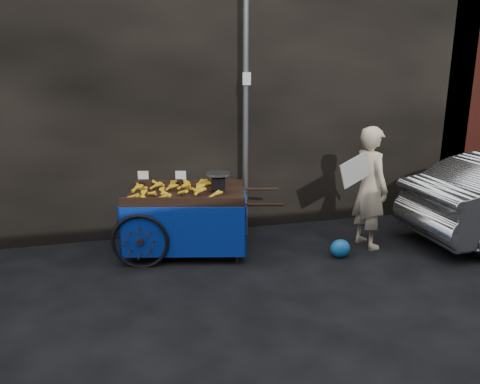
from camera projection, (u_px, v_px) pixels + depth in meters
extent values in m
plane|color=black|center=(250.00, 269.00, 6.13)|extent=(80.00, 80.00, 0.00)
cube|color=black|center=(148.00, 71.00, 7.65)|extent=(11.00, 2.00, 5.00)
cube|color=#591E14|center=(480.00, 70.00, 9.27)|extent=(3.00, 2.00, 5.00)
cylinder|color=slate|center=(246.00, 106.00, 6.89)|extent=(0.08, 0.08, 4.00)
cube|color=white|center=(247.00, 79.00, 6.74)|extent=(0.12, 0.02, 0.18)
cube|color=black|center=(186.00, 197.00, 6.53)|extent=(1.83, 1.39, 0.06)
cube|color=black|center=(189.00, 183.00, 6.97)|extent=(1.59, 0.44, 0.10)
cube|color=black|center=(182.00, 201.00, 6.05)|extent=(1.59, 0.44, 0.10)
cube|color=black|center=(237.00, 234.00, 6.25)|extent=(0.06, 0.06, 0.81)
cube|color=black|center=(237.00, 215.00, 7.03)|extent=(0.06, 0.06, 0.81)
cylinder|color=black|center=(264.00, 205.00, 6.15)|extent=(0.50, 0.16, 0.04)
cylinder|color=black|center=(261.00, 189.00, 6.93)|extent=(0.50, 0.16, 0.04)
torus|color=black|center=(140.00, 242.00, 6.11)|extent=(0.75, 0.24, 0.76)
torus|color=black|center=(154.00, 216.00, 7.17)|extent=(0.75, 0.24, 0.76)
cylinder|color=black|center=(148.00, 228.00, 6.64)|extent=(0.33, 1.12, 0.05)
cube|color=#071692|center=(183.00, 233.00, 6.12)|extent=(1.62, 0.43, 0.69)
cube|color=#071692|center=(190.00, 209.00, 7.12)|extent=(1.62, 0.43, 0.69)
cube|color=#071692|center=(129.00, 220.00, 6.61)|extent=(0.28, 1.03, 0.69)
cube|color=#071692|center=(245.00, 220.00, 6.63)|extent=(0.28, 1.03, 0.69)
cube|color=black|center=(219.00, 184.00, 6.54)|extent=(0.21, 0.18, 0.16)
cylinder|color=silver|center=(219.00, 174.00, 6.50)|extent=(0.42, 0.42, 0.03)
cube|color=white|center=(143.00, 175.00, 6.33)|extent=(0.14, 0.04, 0.11)
cube|color=white|center=(181.00, 175.00, 6.33)|extent=(0.14, 0.04, 0.11)
imported|color=beige|center=(370.00, 188.00, 6.73)|extent=(0.52, 0.71, 1.77)
cube|color=silver|center=(355.00, 170.00, 6.44)|extent=(0.57, 0.18, 0.50)
ellipsoid|color=blue|center=(340.00, 248.00, 6.49)|extent=(0.28, 0.23, 0.25)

